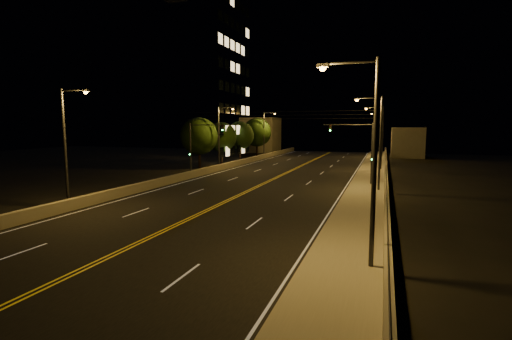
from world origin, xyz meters
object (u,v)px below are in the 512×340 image
(streetlight_0, at_px, (368,151))
(tree_0, at_px, (199,136))
(streetlight_6, at_px, (265,131))
(traffic_signal_left, at_px, (198,144))
(streetlight_3, at_px, (381,132))
(tree_2, at_px, (240,136))
(streetlight_1, at_px, (377,137))
(streetlight_4, at_px, (68,140))
(tree_3, at_px, (257,132))
(streetlight_5, at_px, (221,133))
(traffic_signal_right, at_px, (362,147))
(tree_1, at_px, (222,137))
(streetlight_2, at_px, (380,134))
(building_tower, at_px, (174,81))

(streetlight_0, height_order, tree_0, streetlight_0)
(streetlight_6, xyz_separation_m, traffic_signal_left, (1.07, -29.94, -1.06))
(streetlight_3, xyz_separation_m, tree_2, (-24.85, -11.92, -0.70))
(streetlight_1, xyz_separation_m, tree_0, (-25.32, 13.34, -0.44))
(streetlight_4, relative_size, tree_3, 1.13)
(streetlight_1, xyz_separation_m, traffic_signal_left, (-20.36, 3.50, -1.06))
(streetlight_4, relative_size, streetlight_5, 1.00)
(traffic_signal_right, bearing_deg, streetlight_4, -137.83)
(tree_2, bearing_deg, streetlight_4, -85.46)
(tree_1, bearing_deg, streetlight_0, -58.63)
(streetlight_0, xyz_separation_m, streetlight_1, (0.00, 20.03, 0.00))
(streetlight_1, distance_m, tree_0, 28.62)
(streetlight_1, height_order, tree_3, streetlight_1)
(streetlight_2, bearing_deg, streetlight_4, -123.42)
(building_tower, relative_size, tree_2, 4.24)
(traffic_signal_left, xyz_separation_m, tree_1, (-5.19, 18.36, 0.26))
(streetlight_4, distance_m, tree_1, 36.67)
(streetlight_3, distance_m, traffic_signal_left, 42.16)
(streetlight_1, xyz_separation_m, tree_1, (-25.54, 21.86, -0.81))
(streetlight_4, height_order, tree_0, streetlight_4)
(traffic_signal_left, xyz_separation_m, tree_0, (-4.96, 9.84, 0.62))
(streetlight_0, bearing_deg, tree_0, 127.19)
(tree_0, bearing_deg, traffic_signal_right, -22.43)
(streetlight_4, bearing_deg, tree_2, 94.54)
(streetlight_6, relative_size, traffic_signal_left, 1.36)
(tree_2, relative_size, tree_3, 0.90)
(streetlight_0, relative_size, streetlight_1, 1.00)
(streetlight_0, xyz_separation_m, traffic_signal_right, (-1.47, 23.53, -1.06))
(streetlight_0, relative_size, streetlight_5, 1.00)
(streetlight_3, xyz_separation_m, traffic_signal_right, (-1.47, -36.91, -1.06))
(streetlight_5, xyz_separation_m, traffic_signal_right, (19.96, -8.93, -1.06))
(streetlight_6, relative_size, tree_3, 1.13)
(streetlight_3, relative_size, tree_2, 1.26)
(streetlight_1, distance_m, streetlight_4, 25.92)
(building_tower, xyz_separation_m, tree_1, (10.50, -2.65, -10.06))
(streetlight_2, bearing_deg, traffic_signal_right, -95.84)
(building_tower, bearing_deg, traffic_signal_left, -53.26)
(tree_3, bearing_deg, tree_0, -94.00)
(streetlight_0, xyz_separation_m, tree_3, (-23.79, 55.25, -0.20))
(streetlight_5, height_order, tree_3, streetlight_5)
(streetlight_1, distance_m, traffic_signal_right, 3.94)
(tree_0, height_order, tree_3, tree_3)
(tree_3, bearing_deg, streetlight_1, -55.96)
(streetlight_3, relative_size, traffic_signal_right, 1.36)
(streetlight_1, bearing_deg, streetlight_2, 90.00)
(streetlight_4, xyz_separation_m, streetlight_6, (0.00, 48.02, 0.00))
(streetlight_0, height_order, building_tower, building_tower)
(streetlight_1, relative_size, streetlight_2, 1.00)
(tree_3, bearing_deg, tree_1, -97.46)
(tree_0, xyz_separation_m, tree_3, (1.53, 21.88, 0.24))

